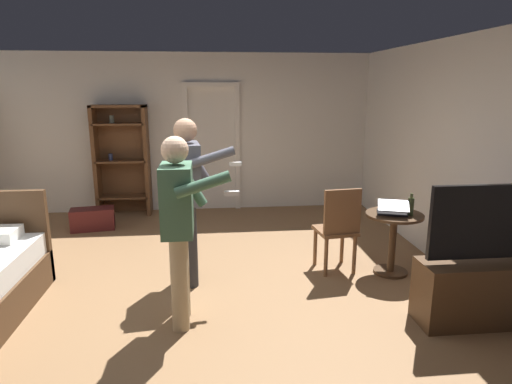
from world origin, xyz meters
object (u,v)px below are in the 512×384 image
at_px(bookshelf, 122,156).
at_px(laptop, 393,210).
at_px(side_table, 393,233).
at_px(person_blue_shirt, 179,219).
at_px(tv_flatscreen, 483,283).
at_px(person_striped_shirt, 188,189).
at_px(suitcase_dark, 93,219).
at_px(bottle_on_table, 411,206).
at_px(wooden_chair, 338,226).

relative_size(bookshelf, laptop, 4.33).
height_order(side_table, person_blue_shirt, person_blue_shirt).
bearing_deg(tv_flatscreen, bookshelf, 134.38).
distance_m(person_blue_shirt, person_striped_shirt, 0.87).
distance_m(side_table, suitcase_dark, 4.26).
height_order(bottle_on_table, suitcase_dark, bottle_on_table).
distance_m(side_table, laptop, 0.29).
xyz_separation_m(bottle_on_table, wooden_chair, (-0.74, 0.17, -0.26)).
bearing_deg(wooden_chair, bookshelf, 136.55).
xyz_separation_m(laptop, wooden_chair, (-0.56, 0.13, -0.21)).
height_order(bottle_on_table, person_striped_shirt, person_striped_shirt).
relative_size(bottle_on_table, suitcase_dark, 0.40).
distance_m(side_table, bottle_on_table, 0.37).
xyz_separation_m(bookshelf, bottle_on_table, (3.58, -2.86, -0.16)).
bearing_deg(person_blue_shirt, wooden_chair, 29.05).
distance_m(tv_flatscreen, bottle_on_table, 1.14).
bearing_deg(bottle_on_table, tv_flatscreen, -77.58).
bearing_deg(person_striped_shirt, bottle_on_table, -2.51).
height_order(side_table, bottle_on_table, bottle_on_table).
distance_m(bottle_on_table, person_striped_shirt, 2.40).
distance_m(bottle_on_table, suitcase_dark, 4.45).
bearing_deg(bottle_on_table, bookshelf, 141.39).
xyz_separation_m(laptop, person_striped_shirt, (-2.20, 0.07, 0.27)).
relative_size(laptop, suitcase_dark, 0.67).
bearing_deg(wooden_chair, person_blue_shirt, -150.95).
distance_m(laptop, wooden_chair, 0.61).
relative_size(tv_flatscreen, wooden_chair, 1.28).
bearing_deg(person_striped_shirt, wooden_chair, 2.39).
bearing_deg(tv_flatscreen, side_table, 108.28).
bearing_deg(suitcase_dark, tv_flatscreen, -46.45).
bearing_deg(side_table, tv_flatscreen, -71.72).
xyz_separation_m(tv_flatscreen, suitcase_dark, (-4.13, 3.08, -0.22)).
relative_size(laptop, person_blue_shirt, 0.25).
relative_size(tv_flatscreen, person_blue_shirt, 0.76).
bearing_deg(suitcase_dark, wooden_chair, -40.43).
relative_size(bottle_on_table, person_striped_shirt, 0.14).
xyz_separation_m(person_blue_shirt, person_striped_shirt, (0.04, 0.87, 0.06)).
xyz_separation_m(bookshelf, laptop, (3.39, -2.82, -0.21)).
xyz_separation_m(wooden_chair, person_blue_shirt, (-1.68, -0.93, 0.42)).
bearing_deg(laptop, bottle_on_table, -12.03).
bearing_deg(side_table, person_blue_shirt, -159.81).
bearing_deg(side_table, laptop, -137.50).
xyz_separation_m(side_table, person_striped_shirt, (-2.24, 0.02, 0.55)).
relative_size(person_blue_shirt, person_striped_shirt, 0.95).
xyz_separation_m(bookshelf, side_table, (3.44, -2.78, -0.50)).
distance_m(wooden_chair, person_striped_shirt, 1.71).
xyz_separation_m(side_table, wooden_chair, (-0.60, 0.09, 0.07)).
relative_size(wooden_chair, suitcase_dark, 1.61).
distance_m(wooden_chair, person_blue_shirt, 1.97).
distance_m(laptop, person_blue_shirt, 2.39).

